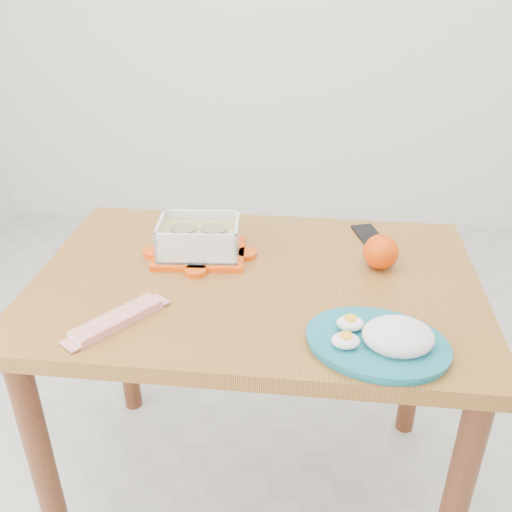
# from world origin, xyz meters

# --- Properties ---
(ground) EXTENTS (3.50, 3.50, 0.00)m
(ground) POSITION_xyz_m (0.00, 0.00, 0.00)
(ground) COLOR #B7B7B2
(ground) RESTS_ON ground
(dining_table) EXTENTS (1.11, 0.77, 0.75)m
(dining_table) POSITION_xyz_m (-0.14, -0.15, 0.64)
(dining_table) COLOR #AD7331
(dining_table) RESTS_ON ground
(food_container) EXTENTS (0.24, 0.18, 0.10)m
(food_container) POSITION_xyz_m (-0.29, -0.05, 0.80)
(food_container) COLOR #ED4607
(food_container) RESTS_ON dining_table
(orange_fruit) EXTENTS (0.09, 0.09, 0.09)m
(orange_fruit) POSITION_xyz_m (0.17, -0.07, 0.79)
(orange_fruit) COLOR #FF3705
(orange_fruit) RESTS_ON dining_table
(rice_plate) EXTENTS (0.36, 0.36, 0.08)m
(rice_plate) POSITION_xyz_m (0.14, -0.40, 0.78)
(rice_plate) COLOR #16697D
(rice_plate) RESTS_ON dining_table
(candy_bar) EXTENTS (0.17, 0.19, 0.02)m
(candy_bar) POSITION_xyz_m (-0.42, -0.36, 0.76)
(candy_bar) COLOR #B90F09
(candy_bar) RESTS_ON dining_table
(smartphone) EXTENTS (0.09, 0.13, 0.01)m
(smartphone) POSITION_xyz_m (0.16, 0.10, 0.75)
(smartphone) COLOR black
(smartphone) RESTS_ON dining_table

